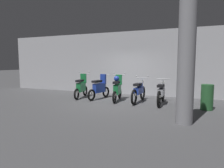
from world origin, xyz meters
TOP-DOWN VIEW (x-y plane):
  - ground_plane at (0.00, 0.00)m, footprint 80.00×80.00m
  - back_wall at (0.00, 2.35)m, footprint 16.00×0.30m
  - motorbike_slot_0 at (-1.95, 0.36)m, footprint 0.58×1.67m
  - motorbike_slot_1 at (-0.97, 0.38)m, footprint 0.57×1.67m
  - motorbike_slot_2 at (-0.00, 0.25)m, footprint 0.58×1.67m
  - motorbike_slot_3 at (0.97, 0.31)m, footprint 0.59×1.95m
  - motorbike_slot_4 at (1.95, 0.24)m, footprint 0.56×1.95m
  - support_pillar at (2.94, -2.23)m, footprint 0.47×0.47m
  - trash_bin at (3.65, -0.17)m, footprint 0.43×0.43m

SIDE VIEW (x-z plane):
  - ground_plane at x=0.00m, z-range 0.00..0.00m
  - trash_bin at x=3.65m, z-range 0.00..0.93m
  - motorbike_slot_4 at x=1.95m, z-range -0.03..1.01m
  - motorbike_slot_3 at x=0.97m, z-range -0.08..1.07m
  - motorbike_slot_1 at x=-0.97m, z-range -0.06..1.11m
  - motorbike_slot_0 at x=-1.95m, z-range -0.12..1.17m
  - motorbike_slot_2 at x=0.00m, z-range -0.08..1.21m
  - back_wall at x=0.00m, z-range 0.00..3.40m
  - support_pillar at x=2.94m, z-range 0.00..3.40m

